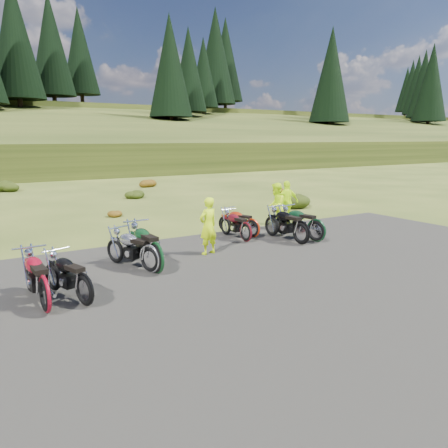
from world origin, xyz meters
TOP-DOWN VIEW (x-y plane):
  - ground at (0.00, 0.00)m, footprint 300.00×300.00m
  - gravel_pad at (0.00, -2.00)m, footprint 20.00×12.00m
  - hill_slope at (0.00, 50.00)m, footprint 300.00×45.97m
  - conifer_23 at (3.00, 62.00)m, footprint 7.48×7.48m
  - conifer_24 at (9.00, 68.00)m, footprint 7.04×7.04m
  - conifer_25 at (15.00, 74.00)m, footprint 6.60×6.60m
  - conifer_26 at (21.00, 49.00)m, footprint 6.16×6.16m
  - conifer_27 at (27.00, 55.00)m, footprint 5.72×5.72m
  - conifer_28 at (33.00, 61.00)m, footprint 5.28×5.28m
  - conifer_29 at (39.00, 67.00)m, footprint 7.92×7.92m
  - conifer_30 at (45.00, 73.00)m, footprint 7.48×7.48m
  - conifer_31 at (51.00, 48.00)m, footprint 7.04×7.04m
  - conifer_32 at (57.00, 54.00)m, footprint 6.60×6.60m
  - conifer_33 at (63.00, 60.00)m, footprint 6.16×6.16m
  - conifer_34 at (69.00, 66.00)m, footprint 5.72×5.72m
  - conifer_35 at (75.00, 72.00)m, footprint 5.28×5.28m
  - conifer_36 at (81.00, 78.00)m, footprint 7.92×7.92m
  - conifer_37 at (87.00, 53.00)m, footprint 7.48×7.48m
  - conifer_38 at (93.00, 59.00)m, footprint 7.04×7.04m
  - conifer_39 at (99.00, 65.00)m, footprint 6.60×6.60m
  - conifer_40 at (105.00, 71.00)m, footprint 6.16×6.16m
  - conifer_41 at (111.00, 77.00)m, footprint 5.72×5.72m
  - shrub_3 at (-3.30, 21.90)m, footprint 1.56×1.56m
  - shrub_4 at (-0.40, 9.20)m, footprint 0.77×0.77m
  - shrub_5 at (2.50, 14.50)m, footprint 1.03×1.03m
  - shrub_6 at (5.40, 19.80)m, footprint 1.30×1.30m
  - shrub_7 at (8.30, 7.10)m, footprint 1.56×1.56m
  - shrub_8 at (11.20, 12.40)m, footprint 0.77×0.77m
  - motorcycle_0 at (-4.16, -0.74)m, footprint 1.19×2.09m
  - motorcycle_1 at (-4.91, -0.70)m, footprint 0.83×2.18m
  - motorcycle_2 at (-2.03, 0.53)m, footprint 0.83×2.32m
  - motorcycle_3 at (-2.16, 0.67)m, footprint 1.37×2.19m
  - motorcycle_4 at (1.86, 2.19)m, footprint 0.65×1.88m
  - motorcycle_5 at (3.17, 0.95)m, footprint 0.83×2.22m
  - motorcycle_6 at (2.40, 2.60)m, footprint 1.15×1.98m
  - motorcycle_7 at (3.84, 0.96)m, footprint 1.10×2.26m
  - person_middle at (0.02, 1.50)m, footprint 0.69×0.52m
  - person_right_a at (4.03, 3.37)m, footprint 1.07×1.06m
  - person_right_b at (5.04, 3.93)m, footprint 1.06×0.57m

SIDE VIEW (x-z plane):
  - ground at x=0.00m, z-range 0.00..0.00m
  - gravel_pad at x=0.00m, z-range -0.02..0.02m
  - hill_slope at x=0.00m, z-range -4.69..4.69m
  - motorcycle_0 at x=-4.16m, z-range -0.52..0.52m
  - motorcycle_1 at x=-4.91m, z-range -0.56..0.56m
  - motorcycle_2 at x=-2.03m, z-range -0.60..0.60m
  - motorcycle_3 at x=-2.16m, z-range -0.54..0.54m
  - motorcycle_4 at x=1.86m, z-range -0.49..0.49m
  - motorcycle_5 at x=3.17m, z-range -0.57..0.57m
  - motorcycle_6 at x=2.40m, z-range -0.49..0.49m
  - motorcycle_7 at x=3.84m, z-range -0.57..0.57m
  - shrub_4 at x=-0.40m, z-range 0.00..0.45m
  - shrub_8 at x=11.20m, z-range 0.00..0.45m
  - shrub_5 at x=2.50m, z-range 0.00..0.61m
  - shrub_6 at x=5.40m, z-range 0.00..0.77m
  - shrub_3 at x=-3.30m, z-range 0.00..0.92m
  - shrub_7 at x=8.30m, z-range 0.00..0.92m
  - person_middle at x=0.02m, z-range 0.00..1.70m
  - person_right_b at x=5.04m, z-range 0.00..1.73m
  - person_right_a at x=4.03m, z-range 0.00..1.75m
  - conifer_26 at x=21.00m, z-range 5.37..21.37m
  - conifer_27 at x=27.00m, z-range 6.56..21.56m
  - conifer_31 at x=51.00m, z-range 5.18..23.18m
  - conifer_28 at x=33.00m, z-range 7.76..21.76m
  - conifer_32 at x=57.00m, z-range 6.37..23.37m
  - conifer_33 at x=63.00m, z-range 7.56..23.56m
  - conifer_37 at x=87.00m, z-range 6.17..25.17m
  - conifer_34 at x=69.00m, z-range 8.76..23.76m
  - conifer_38 at x=93.00m, z-range 7.37..25.37m
  - conifer_35 at x=75.00m, z-range 9.95..23.95m
  - conifer_39 at x=99.00m, z-range 8.56..25.56m
  - conifer_23 at x=3.00m, z-range 7.97..26.97m
  - conifer_41 at x=111.00m, z-range 10.15..25.15m
  - conifer_40 at x=105.00m, z-range 9.76..25.76m
  - conifer_24 at x=9.00m, z-range 9.16..27.16m
  - conifer_25 at x=15.00m, z-range 10.16..27.16m
  - conifer_29 at x=39.00m, z-range 8.97..28.97m
  - conifer_30 at x=45.00m, z-range 10.16..29.16m
  - conifer_36 at x=81.00m, z-range 10.16..30.16m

